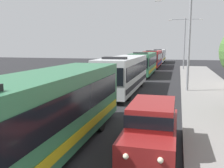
{
  "coord_description": "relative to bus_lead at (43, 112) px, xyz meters",
  "views": [
    {
      "loc": [
        3.3,
        4.36,
        4.04
      ],
      "look_at": [
        -0.2,
        17.7,
        1.95
      ],
      "focal_mm": 40.71,
      "sensor_mm": 36.0,
      "label": 1
    }
  ],
  "objects": [
    {
      "name": "white_suv",
      "position": [
        3.7,
        1.66,
        -0.66
      ],
      "size": [
        1.86,
        5.02,
        1.9
      ],
      "color": "maroon",
      "rests_on": "ground_plane"
    },
    {
      "name": "bus_lead",
      "position": [
        0.0,
        0.0,
        0.0
      ],
      "size": [
        2.58,
        11.94,
        3.21
      ],
      "color": "#33724C",
      "rests_on": "ground_plane"
    },
    {
      "name": "streetlamp_mid",
      "position": [
        5.4,
        14.96,
        3.39
      ],
      "size": [
        5.9,
        0.28,
        8.02
      ],
      "color": "gray",
      "rests_on": "sidewalk"
    },
    {
      "name": "bus_middle",
      "position": [
        -0.0,
        26.76,
        -0.0
      ],
      "size": [
        2.58,
        10.49,
        3.21
      ],
      "color": "#33724C",
      "rests_on": "ground_plane"
    },
    {
      "name": "bus_fourth_in_line",
      "position": [
        -0.0,
        39.79,
        -0.0
      ],
      "size": [
        2.58,
        11.66,
        3.21
      ],
      "color": "maroon",
      "rests_on": "ground_plane"
    },
    {
      "name": "bus_second_in_line",
      "position": [
        -0.0,
        13.79,
        -0.0
      ],
      "size": [
        2.58,
        11.25,
        3.21
      ],
      "color": "silver",
      "rests_on": "ground_plane"
    },
    {
      "name": "bus_rear",
      "position": [
        0.0,
        53.57,
        0.0
      ],
      "size": [
        2.58,
        12.13,
        3.21
      ],
      "color": "silver",
      "rests_on": "ground_plane"
    },
    {
      "name": "streetlamp_far",
      "position": [
        5.4,
        35.95,
        3.5
      ],
      "size": [
        5.32,
        0.28,
        8.31
      ],
      "color": "gray",
      "rests_on": "sidewalk"
    }
  ]
}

